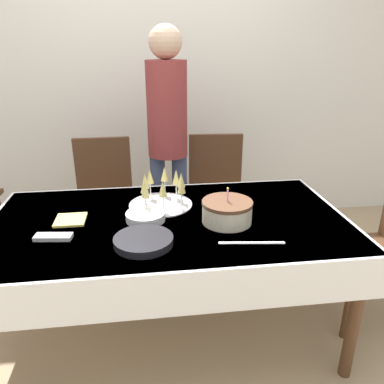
% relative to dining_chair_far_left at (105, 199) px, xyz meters
% --- Properties ---
extents(ground_plane, '(12.00, 12.00, 0.00)m').
position_rel_dining_chair_far_left_xyz_m(ground_plane, '(0.41, -0.82, -0.52)').
color(ground_plane, tan).
extents(wall_back, '(8.00, 0.05, 2.70)m').
position_rel_dining_chair_far_left_xyz_m(wall_back, '(0.41, 0.76, 0.83)').
color(wall_back, silver).
rests_on(wall_back, ground_plane).
extents(dining_table, '(1.84, 1.00, 0.72)m').
position_rel_dining_chair_far_left_xyz_m(dining_table, '(0.41, -0.82, 0.11)').
color(dining_table, white).
rests_on(dining_table, ground_plane).
extents(dining_chair_far_left, '(0.43, 0.43, 0.95)m').
position_rel_dining_chair_far_left_xyz_m(dining_chair_far_left, '(0.00, 0.00, 0.00)').
color(dining_chair_far_left, '#51331E').
rests_on(dining_chair_far_left, ground_plane).
extents(dining_chair_far_right, '(0.45, 0.45, 0.95)m').
position_rel_dining_chair_far_left_xyz_m(dining_chair_far_right, '(0.82, -0.00, 0.00)').
color(dining_chair_far_right, '#51331E').
rests_on(dining_chair_far_right, ground_plane).
extents(birthday_cake, '(0.25, 0.25, 0.19)m').
position_rel_dining_chair_far_left_xyz_m(birthday_cake, '(0.70, -0.89, 0.26)').
color(birthday_cake, beige).
rests_on(birthday_cake, dining_table).
extents(champagne_tray, '(0.35, 0.35, 0.18)m').
position_rel_dining_chair_far_left_xyz_m(champagne_tray, '(0.38, -0.63, 0.30)').
color(champagne_tray, silver).
rests_on(champagne_tray, dining_table).
extents(plate_stack_main, '(0.27, 0.27, 0.03)m').
position_rel_dining_chair_far_left_xyz_m(plate_stack_main, '(0.28, -1.07, 0.22)').
color(plate_stack_main, black).
rests_on(plate_stack_main, dining_table).
extents(plate_stack_dessert, '(0.20, 0.20, 0.04)m').
position_rel_dining_chair_far_left_xyz_m(plate_stack_dessert, '(0.29, -0.82, 0.23)').
color(plate_stack_dessert, white).
rests_on(plate_stack_dessert, dining_table).
extents(cake_knife, '(0.30, 0.05, 0.00)m').
position_rel_dining_chair_far_left_xyz_m(cake_knife, '(0.76, -1.12, 0.21)').
color(cake_knife, silver).
rests_on(cake_knife, dining_table).
extents(fork_pile, '(0.18, 0.08, 0.02)m').
position_rel_dining_chair_far_left_xyz_m(fork_pile, '(-0.14, -0.96, 0.22)').
color(fork_pile, silver).
rests_on(fork_pile, dining_table).
extents(napkin_pile, '(0.15, 0.15, 0.01)m').
position_rel_dining_chair_far_left_xyz_m(napkin_pile, '(-0.09, -0.78, 0.21)').
color(napkin_pile, '#E0D166').
rests_on(napkin_pile, dining_table).
extents(person_standing, '(0.28, 0.28, 1.69)m').
position_rel_dining_chair_far_left_xyz_m(person_standing, '(0.47, 0.05, 0.51)').
color(person_standing, '#3F4C72').
rests_on(person_standing, ground_plane).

